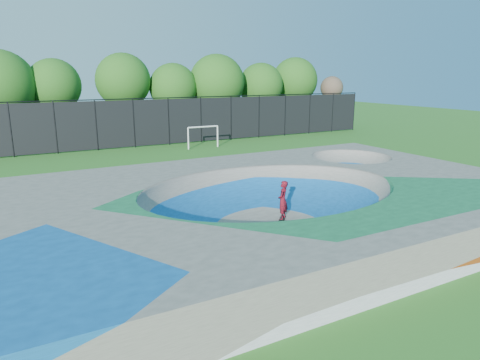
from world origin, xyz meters
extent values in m
plane|color=#27651C|center=(0.00, 0.00, 0.00)|extent=(120.00, 120.00, 0.00)
cube|color=gray|center=(0.00, 0.00, 0.75)|extent=(22.00, 14.00, 1.50)
imported|color=#B00E21|center=(0.56, -0.02, 0.84)|extent=(0.72, 0.71, 1.67)
cube|color=black|center=(0.56, -0.02, 0.03)|extent=(0.69, 0.73, 0.05)
cylinder|color=white|center=(3.57, 18.04, 0.88)|extent=(0.12, 0.12, 1.75)
cylinder|color=white|center=(6.20, 18.04, 0.88)|extent=(0.12, 0.12, 1.75)
cylinder|color=white|center=(4.89, 18.04, 1.75)|extent=(2.63, 0.12, 0.12)
cylinder|color=black|center=(-9.00, 21.00, 2.00)|extent=(0.09, 0.09, 4.00)
cylinder|color=black|center=(-6.00, 21.00, 2.00)|extent=(0.09, 0.09, 4.00)
cylinder|color=black|center=(-3.00, 21.00, 2.00)|extent=(0.09, 0.09, 4.00)
cylinder|color=black|center=(0.00, 21.00, 2.00)|extent=(0.09, 0.09, 4.00)
cylinder|color=black|center=(3.00, 21.00, 2.00)|extent=(0.09, 0.09, 4.00)
cylinder|color=black|center=(6.00, 21.00, 2.00)|extent=(0.09, 0.09, 4.00)
cylinder|color=black|center=(9.00, 21.00, 2.00)|extent=(0.09, 0.09, 4.00)
cylinder|color=black|center=(12.00, 21.00, 2.00)|extent=(0.09, 0.09, 4.00)
cylinder|color=black|center=(15.00, 21.00, 2.00)|extent=(0.09, 0.09, 4.00)
cylinder|color=black|center=(18.00, 21.00, 2.00)|extent=(0.09, 0.09, 4.00)
cylinder|color=black|center=(21.00, 21.00, 2.00)|extent=(0.09, 0.09, 4.00)
cylinder|color=black|center=(24.00, 21.00, 2.00)|extent=(0.09, 0.09, 4.00)
cube|color=black|center=(0.00, 21.00, 2.00)|extent=(48.00, 0.03, 3.80)
cylinder|color=black|center=(0.00, 21.00, 4.00)|extent=(48.00, 0.08, 0.08)
cylinder|color=#4F3727|center=(-9.34, 25.05, 1.54)|extent=(0.44, 0.44, 3.08)
sphere|color=#215817|center=(-9.34, 25.05, 5.13)|extent=(5.47, 5.47, 5.47)
cylinder|color=#4F3727|center=(-5.36, 25.41, 1.70)|extent=(0.44, 0.44, 3.40)
sphere|color=#215817|center=(-5.36, 25.41, 5.05)|extent=(4.39, 4.39, 4.39)
cylinder|color=#4F3727|center=(0.59, 26.20, 1.75)|extent=(0.44, 0.44, 3.51)
sphere|color=#215817|center=(0.59, 26.20, 5.37)|extent=(4.96, 4.96, 4.96)
cylinder|color=#4F3727|center=(5.14, 25.50, 1.51)|extent=(0.44, 0.44, 3.03)
sphere|color=#215817|center=(5.14, 25.50, 4.73)|extent=(4.53, 4.53, 4.53)
cylinder|color=#4F3727|center=(9.51, 25.03, 1.56)|extent=(0.44, 0.44, 3.12)
sphere|color=#215817|center=(9.51, 25.03, 5.16)|extent=(5.45, 5.45, 5.45)
cylinder|color=#4F3727|center=(14.84, 25.39, 1.52)|extent=(0.44, 0.44, 3.04)
sphere|color=#215817|center=(14.84, 25.39, 4.79)|extent=(4.67, 4.67, 4.67)
cylinder|color=#4F3727|center=(19.70, 26.08, 1.69)|extent=(0.44, 0.44, 3.38)
sphere|color=#215817|center=(19.70, 26.08, 5.26)|extent=(5.03, 5.03, 5.03)
cylinder|color=#4F3727|center=(24.11, 24.96, 1.67)|extent=(0.44, 0.44, 3.33)
sphere|color=brown|center=(24.11, 24.96, 4.43)|extent=(2.60, 2.60, 2.60)
camera|label=1|loc=(-9.15, -14.15, 5.94)|focal=32.00mm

